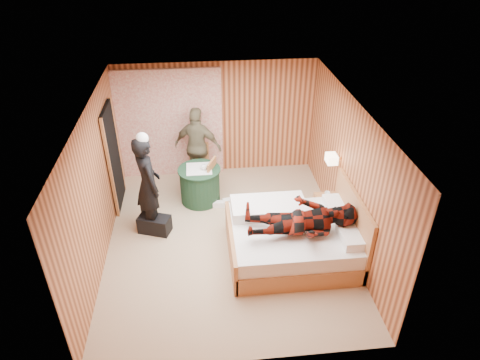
{
  "coord_description": "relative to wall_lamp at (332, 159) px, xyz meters",
  "views": [
    {
      "loc": [
        -0.39,
        -5.98,
        5.0
      ],
      "look_at": [
        0.27,
        0.31,
        1.05
      ],
      "focal_mm": 32.0,
      "sensor_mm": 36.0,
      "label": 1
    }
  ],
  "objects": [
    {
      "name": "sneaker_right",
      "position": [
        -1.78,
        0.64,
        -1.24
      ],
      "size": [
        0.31,
        0.18,
        0.13
      ],
      "primitive_type": "cube",
      "rotation": [
        0.0,
        0.0,
        0.22
      ],
      "color": "white",
      "rests_on": "floor"
    },
    {
      "name": "book_upper",
      "position": [
        -0.04,
        -0.3,
        -0.69
      ],
      "size": [
        0.17,
        0.23,
        0.02
      ],
      "primitive_type": "imported",
      "rotation": [
        0.0,
        0.0,
        -0.05
      ],
      "color": "white",
      "rests_on": "nightstand"
    },
    {
      "name": "wall_right",
      "position": [
        0.18,
        -0.45,
        -0.05
      ],
      "size": [
        0.02,
        5.0,
        2.5
      ],
      "primitive_type": "cube",
      "color": "#CD804E",
      "rests_on": "floor"
    },
    {
      "name": "doorway",
      "position": [
        -3.98,
        0.95,
        -0.28
      ],
      "size": [
        0.06,
        0.9,
        2.05
      ],
      "primitive_type": "cube",
      "color": "black",
      "rests_on": "floor"
    },
    {
      "name": "book_lower",
      "position": [
        -0.04,
        -0.3,
        -0.71
      ],
      "size": [
        0.18,
        0.24,
        0.02
      ],
      "primitive_type": "imported",
      "rotation": [
        0.0,
        0.0,
        -0.08
      ],
      "color": "white",
      "rests_on": "nightstand"
    },
    {
      "name": "nightstand",
      "position": [
        -0.04,
        -0.25,
        -1.0
      ],
      "size": [
        0.44,
        0.6,
        0.58
      ],
      "color": "#BE7A4E",
      "rests_on": "floor"
    },
    {
      "name": "curtain",
      "position": [
        -2.92,
        1.98,
        -0.1
      ],
      "size": [
        2.2,
        0.08,
        2.4
      ],
      "primitive_type": "cube",
      "color": "white",
      "rests_on": "floor"
    },
    {
      "name": "wall_lamp",
      "position": [
        0.0,
        0.0,
        0.0
      ],
      "size": [
        0.26,
        0.24,
        0.16
      ],
      "color": "gold",
      "rests_on": "wall_right"
    },
    {
      "name": "chair_far",
      "position": [
        -2.36,
        1.51,
        -0.76
      ],
      "size": [
        0.45,
        0.45,
        0.93
      ],
      "rotation": [
        0.0,
        0.0,
        -0.08
      ],
      "color": "#BE7A4E",
      "rests_on": "floor"
    },
    {
      "name": "cup_table",
      "position": [
        -2.26,
        0.79,
        -0.5
      ],
      "size": [
        0.15,
        0.15,
        0.1
      ],
      "primitive_type": "imported",
      "rotation": [
        0.0,
        0.0,
        0.25
      ],
      "color": "white",
      "rests_on": "round_table"
    },
    {
      "name": "woman_standing",
      "position": [
        -3.27,
        0.06,
        -0.37
      ],
      "size": [
        0.67,
        0.8,
        1.86
      ],
      "primitive_type": "imported",
      "rotation": [
        0.0,
        0.0,
        1.96
      ],
      "color": "black",
      "rests_on": "floor"
    },
    {
      "name": "sneaker_left",
      "position": [
        -2.03,
        0.57,
        -1.24
      ],
      "size": [
        0.28,
        0.14,
        0.12
      ],
      "primitive_type": "cube",
      "rotation": [
        0.0,
        0.0,
        -0.11
      ],
      "color": "white",
      "rests_on": "floor"
    },
    {
      "name": "bed",
      "position": [
        -0.8,
        -0.95,
        -0.96
      ],
      "size": [
        2.17,
        1.71,
        1.18
      ],
      "color": "#BE7A4E",
      "rests_on": "floor"
    },
    {
      "name": "floor",
      "position": [
        -1.92,
        -0.45,
        -1.3
      ],
      "size": [
        4.2,
        5.0,
        0.01
      ],
      "primitive_type": "cube",
      "color": "tan",
      "rests_on": "ground"
    },
    {
      "name": "chair_near",
      "position": [
        -2.21,
        0.88,
        -0.77
      ],
      "size": [
        0.55,
        0.55,
        0.92
      ],
      "rotation": [
        0.0,
        0.0,
        -1.99
      ],
      "color": "#BE7A4E",
      "rests_on": "floor"
    },
    {
      "name": "man_on_bed",
      "position": [
        -0.77,
        -1.18,
        -0.28
      ],
      "size": [
        0.86,
        0.67,
        1.77
      ],
      "primitive_type": "imported",
      "rotation": [
        0.0,
        1.57,
        0.0
      ],
      "color": "#681409",
      "rests_on": "bed"
    },
    {
      "name": "cup_nightstand",
      "position": [
        -0.04,
        -0.12,
        -0.68
      ],
      "size": [
        0.13,
        0.13,
        0.09
      ],
      "primitive_type": "imported",
      "rotation": [
        0.0,
        0.0,
        -0.41
      ],
      "color": "white",
      "rests_on": "nightstand"
    },
    {
      "name": "ceiling",
      "position": [
        -1.92,
        -0.45,
        1.2
      ],
      "size": [
        4.2,
        5.0,
        0.01
      ],
      "primitive_type": "cube",
      "color": "silver",
      "rests_on": "wall_back"
    },
    {
      "name": "wall_back",
      "position": [
        -1.92,
        2.05,
        -0.05
      ],
      "size": [
        4.2,
        0.02,
        2.5
      ],
      "primitive_type": "cube",
      "color": "#CD804E",
      "rests_on": "floor"
    },
    {
      "name": "duffel_bag",
      "position": [
        -3.23,
        -0.09,
        -1.14
      ],
      "size": [
        0.64,
        0.48,
        0.32
      ],
      "primitive_type": "cube",
      "rotation": [
        0.0,
        0.0,
        -0.35
      ],
      "color": "black",
      "rests_on": "floor"
    },
    {
      "name": "wall_left",
      "position": [
        -4.02,
        -0.45,
        -0.05
      ],
      "size": [
        0.02,
        5.0,
        2.5
      ],
      "primitive_type": "cube",
      "color": "#CD804E",
      "rests_on": "floor"
    },
    {
      "name": "man_at_table",
      "position": [
        -2.36,
        1.55,
        -0.44
      ],
      "size": [
        1.09,
        0.74,
        1.72
      ],
      "primitive_type": "imported",
      "rotation": [
        0.0,
        0.0,
        2.79
      ],
      "color": "#6A6246",
      "rests_on": "floor"
    },
    {
      "name": "round_table",
      "position": [
        -2.36,
        0.84,
        -0.92
      ],
      "size": [
        0.85,
        0.85,
        0.75
      ],
      "color": "#1D3F2B",
      "rests_on": "floor"
    }
  ]
}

